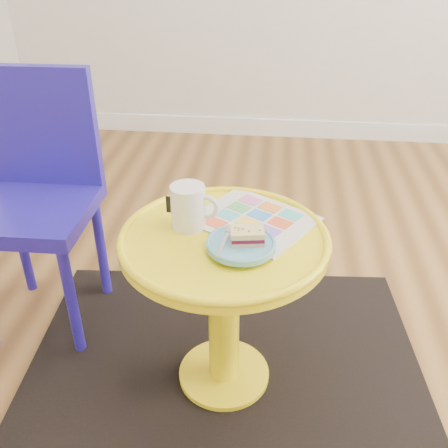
# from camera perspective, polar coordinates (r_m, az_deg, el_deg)

# --- Properties ---
(floor) EXTENTS (4.00, 4.00, 0.00)m
(floor) POSITION_cam_1_polar(r_m,az_deg,el_deg) (1.85, 11.74, -13.06)
(floor) COLOR brown
(floor) RESTS_ON ground
(room_walls) EXTENTS (4.00, 4.00, 4.00)m
(room_walls) POSITION_cam_1_polar(r_m,az_deg,el_deg) (2.73, -10.89, 4.19)
(room_walls) COLOR silver
(room_walls) RESTS_ON ground
(rug) EXTENTS (1.37, 1.19, 0.01)m
(rug) POSITION_cam_1_polar(r_m,az_deg,el_deg) (1.70, -0.00, -16.93)
(rug) COLOR black
(rug) RESTS_ON ground
(side_table) EXTENTS (0.57, 0.57, 0.54)m
(side_table) POSITION_cam_1_polar(r_m,az_deg,el_deg) (1.44, -0.00, -6.59)
(side_table) COLOR yellow
(side_table) RESTS_ON ground
(chair) EXTENTS (0.40, 0.40, 0.89)m
(chair) POSITION_cam_1_polar(r_m,az_deg,el_deg) (1.80, -20.63, 3.99)
(chair) COLOR #2318A1
(chair) RESTS_ON ground
(newspaper) EXTENTS (0.40, 0.39, 0.01)m
(newspaper) POSITION_cam_1_polar(r_m,az_deg,el_deg) (1.42, 3.40, 0.49)
(newspaper) COLOR silver
(newspaper) RESTS_ON side_table
(mug) EXTENTS (0.14, 0.09, 0.12)m
(mug) POSITION_cam_1_polar(r_m,az_deg,el_deg) (1.37, -4.02, 2.13)
(mug) COLOR white
(mug) RESTS_ON side_table
(plate) EXTENTS (0.18, 0.18, 0.02)m
(plate) POSITION_cam_1_polar(r_m,az_deg,el_deg) (1.28, 1.95, -2.41)
(plate) COLOR #5DA4C5
(plate) RESTS_ON newspaper
(cake_slice) EXTENTS (0.09, 0.07, 0.04)m
(cake_slice) POSITION_cam_1_polar(r_m,az_deg,el_deg) (1.27, 2.66, -1.34)
(cake_slice) COLOR #D3BC8C
(cake_slice) RESTS_ON plate
(fork) EXTENTS (0.03, 0.14, 0.00)m
(fork) POSITION_cam_1_polar(r_m,az_deg,el_deg) (1.29, 0.10, -1.82)
(fork) COLOR silver
(fork) RESTS_ON plate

